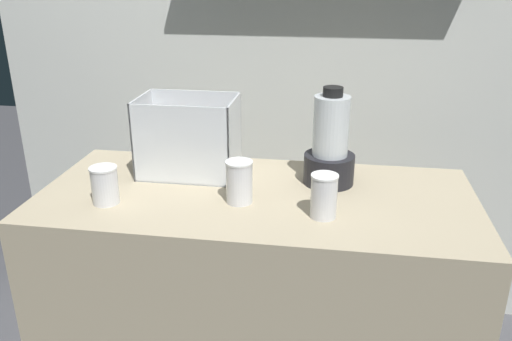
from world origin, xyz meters
TOP-DOWN VIEW (x-y plane):
  - counter at (0.00, 0.00)m, footprint 1.40×0.64m
  - back_wall_unit at (0.00, 0.77)m, footprint 2.60×0.24m
  - carrot_display_bin at (-0.26, 0.14)m, footprint 0.33×0.22m
  - blender_pitcher at (0.23, 0.13)m, footprint 0.17×0.17m
  - juice_cup_beet_far_left at (-0.45, -0.14)m, footprint 0.08×0.08m
  - juice_cup_beet_left at (-0.04, -0.07)m, footprint 0.09×0.09m
  - juice_cup_orange_middle at (0.22, -0.13)m, footprint 0.08×0.08m

SIDE VIEW (x-z plane):
  - counter at x=0.00m, z-range 0.00..0.90m
  - juice_cup_beet_far_left at x=-0.45m, z-range 0.89..1.01m
  - juice_cup_orange_middle at x=0.22m, z-range 0.89..1.02m
  - juice_cup_beet_left at x=-0.04m, z-range 0.89..1.03m
  - carrot_display_bin at x=-0.26m, z-range 0.85..1.12m
  - blender_pitcher at x=0.23m, z-range 0.86..1.19m
  - back_wall_unit at x=0.00m, z-range 0.02..2.52m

